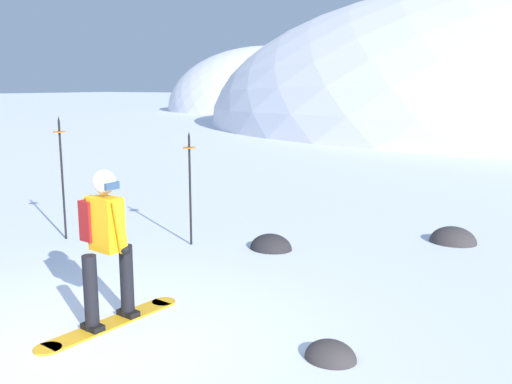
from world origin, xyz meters
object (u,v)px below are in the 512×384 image
(piste_marker_far, at_px, (62,170))
(piste_marker_near, at_px, (190,181))
(rock_small, at_px, (453,242))
(rock_dark, at_px, (330,359))
(snowboarder_main, at_px, (105,243))
(rock_mid, at_px, (271,249))

(piste_marker_far, bearing_deg, piste_marker_near, 21.52)
(rock_small, bearing_deg, rock_dark, -91.44)
(snowboarder_main, relative_size, piste_marker_far, 0.88)
(rock_dark, xyz_separation_m, rock_small, (0.12, 4.84, 0.00))
(snowboarder_main, distance_m, piste_marker_near, 3.22)
(piste_marker_far, distance_m, rock_dark, 5.99)
(rock_mid, distance_m, rock_small, 3.07)
(snowboarder_main, height_order, rock_mid, snowboarder_main)
(piste_marker_near, height_order, rock_small, piste_marker_near)
(snowboarder_main, xyz_separation_m, rock_dark, (2.42, 0.48, -0.92))
(piste_marker_near, bearing_deg, piste_marker_far, -158.48)
(piste_marker_far, distance_m, rock_mid, 3.73)
(piste_marker_near, relative_size, rock_mid, 2.68)
(rock_mid, xyz_separation_m, rock_small, (2.43, 1.88, 0.00))
(piste_marker_near, distance_m, rock_dark, 4.50)
(piste_marker_near, relative_size, piste_marker_far, 0.89)
(rock_dark, distance_m, rock_mid, 3.75)
(piste_marker_far, bearing_deg, rock_dark, -16.99)
(snowboarder_main, bearing_deg, piste_marker_far, 145.49)
(rock_dark, bearing_deg, rock_mid, 127.91)
(snowboarder_main, xyz_separation_m, piste_marker_near, (-1.14, 3.01, 0.14))
(rock_dark, height_order, rock_small, rock_small)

